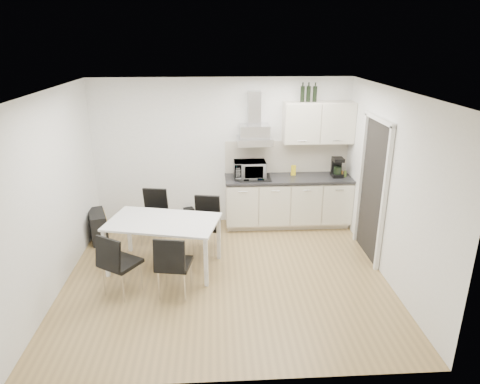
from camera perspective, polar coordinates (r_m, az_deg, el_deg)
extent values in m
plane|color=#A1834E|center=(6.25, -1.85, -11.10)|extent=(4.50, 4.50, 0.00)
cube|color=white|center=(7.60, -2.39, 5.28)|extent=(4.50, 0.10, 2.60)
cube|color=white|center=(3.87, -1.20, -9.86)|extent=(4.50, 0.10, 2.60)
cube|color=white|center=(6.08, -23.72, -0.25)|extent=(0.10, 4.00, 2.60)
cube|color=white|center=(6.16, 19.41, 0.59)|extent=(0.10, 4.00, 2.60)
plane|color=white|center=(5.39, -2.16, 13.30)|extent=(4.50, 4.50, 0.00)
cube|color=white|center=(6.71, 17.13, 0.13)|extent=(0.08, 1.04, 2.10)
cube|color=beige|center=(7.87, 6.19, -3.94)|extent=(2.16, 0.52, 0.10)
cube|color=silver|center=(7.67, 6.36, -1.12)|extent=(2.20, 0.60, 0.76)
cube|color=#29292B|center=(7.53, 6.49, 1.84)|extent=(2.22, 0.64, 0.04)
cube|color=beige|center=(7.72, 6.22, 4.71)|extent=(2.20, 0.02, 0.58)
cube|color=silver|center=(7.52, 10.41, 9.11)|extent=(1.20, 0.35, 0.70)
cube|color=silver|center=(7.34, 1.94, 7.56)|extent=(0.60, 0.46, 0.30)
cube|color=silver|center=(7.36, 1.90, 11.16)|extent=(0.22, 0.20, 0.55)
imported|color=silver|center=(7.37, 1.30, 3.23)|extent=(0.55, 0.31, 0.37)
cube|color=yellow|center=(7.61, 7.13, 2.89)|extent=(0.08, 0.04, 0.18)
cylinder|color=brown|center=(7.68, 13.43, 2.36)|extent=(0.04, 0.04, 0.11)
cylinder|color=#4C6626|center=(7.70, 13.85, 2.37)|extent=(0.04, 0.04, 0.11)
cylinder|color=black|center=(7.38, 8.34, 13.03)|extent=(0.07, 0.07, 0.32)
cylinder|color=black|center=(7.40, 9.11, 13.01)|extent=(0.07, 0.07, 0.32)
cylinder|color=black|center=(7.42, 9.97, 12.98)|extent=(0.07, 0.07, 0.32)
cube|color=white|center=(6.23, -10.24, -3.93)|extent=(1.71, 1.22, 0.03)
cube|color=white|center=(6.35, -17.46, -7.87)|extent=(0.06, 0.06, 0.72)
cube|color=white|center=(5.86, -4.55, -9.36)|extent=(0.06, 0.06, 0.72)
cube|color=white|center=(6.98, -14.60, -4.97)|extent=(0.06, 0.06, 0.72)
cube|color=white|center=(6.54, -2.86, -6.05)|extent=(0.06, 0.06, 0.72)
cube|color=black|center=(7.54, -18.42, -4.37)|extent=(0.43, 0.64, 0.49)
cube|color=gold|center=(7.44, -17.60, -3.13)|extent=(0.19, 0.51, 0.08)
cube|color=black|center=(7.90, -6.80, -3.15)|extent=(0.21, 0.20, 0.29)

